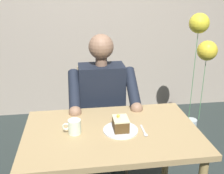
{
  "coord_description": "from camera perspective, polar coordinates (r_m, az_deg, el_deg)",
  "views": [
    {
      "loc": [
        0.21,
        1.46,
        1.56
      ],
      "look_at": [
        -0.02,
        -0.1,
        0.97
      ],
      "focal_mm": 43.4,
      "sensor_mm": 36.0,
      "label": 1
    }
  ],
  "objects": [
    {
      "name": "dining_table",
      "position": [
        1.74,
        -0.05,
        -11.73
      ],
      "size": [
        1.08,
        0.7,
        0.72
      ],
      "color": "tan",
      "rests_on": "ground"
    },
    {
      "name": "chair",
      "position": [
        2.38,
        -2.34,
        -5.74
      ],
      "size": [
        0.42,
        0.42,
        0.92
      ],
      "color": "#998867",
      "rests_on": "ground"
    },
    {
      "name": "cake_slice",
      "position": [
        1.67,
        1.83,
        -7.74
      ],
      "size": [
        0.09,
        0.12,
        0.1
      ],
      "color": "#523A1B",
      "rests_on": "dessert_plate"
    },
    {
      "name": "coffee_cup",
      "position": [
        1.67,
        -7.96,
        -8.16
      ],
      "size": [
        0.11,
        0.08,
        0.09
      ],
      "color": "white",
      "rests_on": "dining_table"
    },
    {
      "name": "dessert_spoon",
      "position": [
        1.68,
        6.84,
        -9.43
      ],
      "size": [
        0.03,
        0.14,
        0.01
      ],
      "color": "silver",
      "rests_on": "dining_table"
    },
    {
      "name": "dessert_plate",
      "position": [
        1.69,
        1.82,
        -9.07
      ],
      "size": [
        0.22,
        0.22,
        0.01
      ],
      "primitive_type": "cylinder",
      "color": "silver",
      "rests_on": "dining_table"
    },
    {
      "name": "seated_person",
      "position": [
        2.17,
        -1.9,
        -4.65
      ],
      "size": [
        0.53,
        0.58,
        1.23
      ],
      "color": "black",
      "rests_on": "ground"
    },
    {
      "name": "balloon_display",
      "position": [
        2.8,
        18.22,
        6.22
      ],
      "size": [
        0.31,
        0.2,
        1.33
      ],
      "color": "#B2C1C6",
      "rests_on": "ground"
    }
  ]
}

